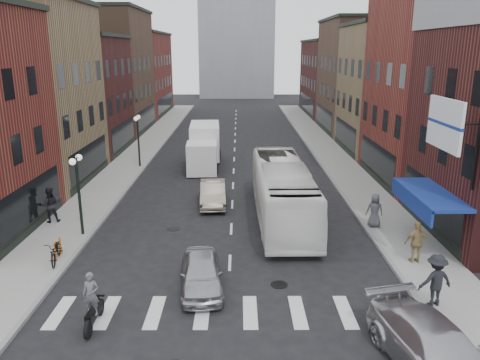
# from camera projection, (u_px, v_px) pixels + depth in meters

# --- Properties ---
(ground) EXTENTS (160.00, 160.00, 0.00)m
(ground) POSITION_uv_depth(u_px,v_px,m) (229.00, 273.00, 19.54)
(ground) COLOR black
(ground) RESTS_ON ground
(sidewalk_left) EXTENTS (3.00, 74.00, 0.15)m
(sidewalk_left) POSITION_uv_depth(u_px,v_px,m) (137.00, 156.00, 40.68)
(sidewalk_left) COLOR gray
(sidewalk_left) RESTS_ON ground
(sidewalk_right) EXTENTS (3.00, 74.00, 0.15)m
(sidewalk_right) POSITION_uv_depth(u_px,v_px,m) (332.00, 156.00, 40.72)
(sidewalk_right) COLOR gray
(sidewalk_right) RESTS_ON ground
(curb_left) EXTENTS (0.20, 74.00, 0.16)m
(curb_left) POSITION_uv_depth(u_px,v_px,m) (154.00, 157.00, 40.70)
(curb_left) COLOR gray
(curb_left) RESTS_ON ground
(curb_right) EXTENTS (0.20, 74.00, 0.16)m
(curb_right) POSITION_uv_depth(u_px,v_px,m) (314.00, 156.00, 40.74)
(curb_right) COLOR gray
(curb_right) RESTS_ON ground
(crosswalk_stripes) EXTENTS (12.00, 2.20, 0.01)m
(crosswalk_stripes) POSITION_uv_depth(u_px,v_px,m) (228.00, 312.00, 16.65)
(crosswalk_stripes) COLOR silver
(crosswalk_stripes) RESTS_ON ground
(bldg_left_mid_a) EXTENTS (10.30, 10.20, 12.30)m
(bldg_left_mid_a) POSITION_uv_depth(u_px,v_px,m) (9.00, 94.00, 31.32)
(bldg_left_mid_a) COLOR olive
(bldg_left_mid_a) RESTS_ON ground
(bldg_left_mid_b) EXTENTS (10.30, 10.20, 10.30)m
(bldg_left_mid_b) POSITION_uv_depth(u_px,v_px,m) (65.00, 95.00, 41.22)
(bldg_left_mid_b) COLOR #3F1616
(bldg_left_mid_b) RESTS_ON ground
(bldg_left_far_a) EXTENTS (10.30, 12.20, 13.30)m
(bldg_left_far_a) POSITION_uv_depth(u_px,v_px,m) (99.00, 71.00, 51.40)
(bldg_left_far_a) COLOR #523829
(bldg_left_far_a) RESTS_ON ground
(bldg_left_far_b) EXTENTS (10.30, 16.20, 11.30)m
(bldg_left_far_b) POSITION_uv_depth(u_px,v_px,m) (129.00, 74.00, 65.15)
(bldg_left_far_b) COLOR maroon
(bldg_left_far_b) RESTS_ON ground
(bldg_right_mid_a) EXTENTS (10.30, 10.20, 14.30)m
(bldg_right_mid_a) POSITION_uv_depth(u_px,v_px,m) (458.00, 78.00, 31.12)
(bldg_right_mid_a) COLOR maroon
(bldg_right_mid_a) RESTS_ON ground
(bldg_right_mid_b) EXTENTS (10.30, 10.20, 11.30)m
(bldg_right_mid_b) POSITION_uv_depth(u_px,v_px,m) (404.00, 89.00, 41.15)
(bldg_right_mid_b) COLOR olive
(bldg_right_mid_b) RESTS_ON ground
(bldg_right_far_a) EXTENTS (10.30, 12.20, 12.30)m
(bldg_right_far_a) POSITION_uv_depth(u_px,v_px,m) (371.00, 76.00, 51.61)
(bldg_right_far_a) COLOR #523829
(bldg_right_far_a) RESTS_ON ground
(bldg_right_far_b) EXTENTS (10.30, 16.20, 10.30)m
(bldg_right_far_b) POSITION_uv_depth(u_px,v_px,m) (343.00, 78.00, 65.36)
(bldg_right_far_b) COLOR #3F1616
(bldg_right_far_b) RESTS_ON ground
(awning_blue) EXTENTS (1.80, 5.00, 0.78)m
(awning_blue) POSITION_uv_depth(u_px,v_px,m) (426.00, 195.00, 21.26)
(awning_blue) COLOR navy
(awning_blue) RESTS_ON ground
(billboard_sign) EXTENTS (1.52, 3.00, 3.70)m
(billboard_sign) POSITION_uv_depth(u_px,v_px,m) (447.00, 126.00, 18.38)
(billboard_sign) COLOR black
(billboard_sign) RESTS_ON ground
(streetlamp_near) EXTENTS (0.32, 1.22, 4.11)m
(streetlamp_near) POSITION_uv_depth(u_px,v_px,m) (78.00, 180.00, 22.59)
(streetlamp_near) COLOR black
(streetlamp_near) RESTS_ON ground
(streetlamp_far) EXTENTS (0.32, 1.22, 4.11)m
(streetlamp_far) POSITION_uv_depth(u_px,v_px,m) (138.00, 131.00, 36.06)
(streetlamp_far) COLOR black
(streetlamp_far) RESTS_ON ground
(bike_rack) EXTENTS (0.08, 0.68, 0.80)m
(bike_rack) POSITION_uv_depth(u_px,v_px,m) (58.00, 248.00, 20.63)
(bike_rack) COLOR #D8590C
(bike_rack) RESTS_ON sidewalk_left
(box_truck) EXTENTS (2.53, 7.54, 3.24)m
(box_truck) POSITION_uv_depth(u_px,v_px,m) (204.00, 147.00, 36.87)
(box_truck) COLOR white
(box_truck) RESTS_ON ground
(motorcycle_rider) EXTENTS (0.57, 1.96, 2.00)m
(motorcycle_rider) POSITION_uv_depth(u_px,v_px,m) (92.00, 302.00, 15.53)
(motorcycle_rider) COLOR black
(motorcycle_rider) RESTS_ON ground
(transit_bus) EXTENTS (2.89, 11.43, 3.17)m
(transit_bus) POSITION_uv_depth(u_px,v_px,m) (282.00, 191.00, 25.41)
(transit_bus) COLOR white
(transit_bus) RESTS_ON ground
(sedan_left_near) EXTENTS (2.00, 4.10, 1.35)m
(sedan_left_near) POSITION_uv_depth(u_px,v_px,m) (201.00, 273.00, 18.11)
(sedan_left_near) COLOR #B0B0B5
(sedan_left_near) RESTS_ON ground
(sedan_left_far) EXTENTS (1.71, 4.30, 1.39)m
(sedan_left_far) POSITION_uv_depth(u_px,v_px,m) (213.00, 193.00, 28.00)
(sedan_left_far) COLOR #B5A793
(sedan_left_far) RESTS_ON ground
(curb_car) EXTENTS (3.28, 5.56, 1.51)m
(curb_car) POSITION_uv_depth(u_px,v_px,m) (435.00, 350.00, 13.34)
(curb_car) COLOR silver
(curb_car) RESTS_ON ground
(parked_bicycle) EXTENTS (1.04, 2.03, 1.02)m
(parked_bicycle) POSITION_uv_depth(u_px,v_px,m) (56.00, 251.00, 20.16)
(parked_bicycle) COLOR black
(parked_bicycle) RESTS_ON sidewalk_left
(ped_left_solo) EXTENTS (1.05, 0.81, 1.91)m
(ped_left_solo) POSITION_uv_depth(u_px,v_px,m) (50.00, 205.00, 24.68)
(ped_left_solo) COLOR black
(ped_left_solo) RESTS_ON sidewalk_left
(ped_right_a) EXTENTS (1.35, 0.85, 1.94)m
(ped_right_a) POSITION_uv_depth(u_px,v_px,m) (436.00, 280.00, 16.61)
(ped_right_a) COLOR black
(ped_right_a) RESTS_ON sidewalk_right
(ped_right_b) EXTENTS (1.13, 0.64, 1.85)m
(ped_right_b) POSITION_uv_depth(u_px,v_px,m) (417.00, 242.00, 19.98)
(ped_right_b) COLOR #9A814E
(ped_right_b) RESTS_ON sidewalk_right
(ped_right_c) EXTENTS (0.89, 0.61, 1.76)m
(ped_right_c) POSITION_uv_depth(u_px,v_px,m) (375.00, 210.00, 24.06)
(ped_right_c) COLOR #4F5055
(ped_right_c) RESTS_ON sidewalk_right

